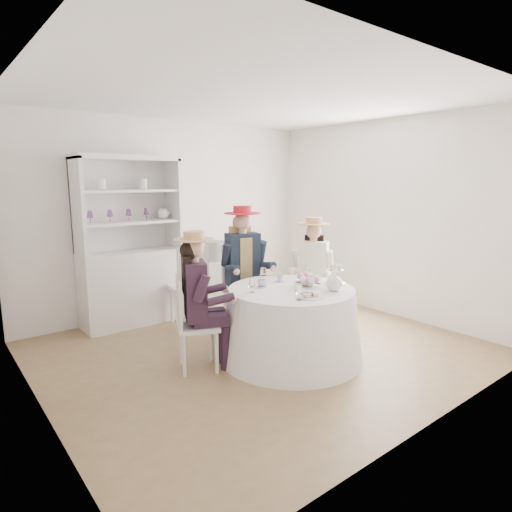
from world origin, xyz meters
TOP-DOWN VIEW (x-y plane):
  - ground at (0.00, 0.00)m, footprint 4.50×4.50m
  - ceiling at (0.00, 0.00)m, footprint 4.50×4.50m
  - wall_back at (0.00, 2.00)m, footprint 4.50×0.00m
  - wall_front at (0.00, -2.00)m, footprint 4.50×0.00m
  - wall_left at (-2.25, 0.00)m, footprint 0.00×4.50m
  - wall_right at (2.25, 0.00)m, footprint 0.00×4.50m
  - tea_table at (0.10, -0.37)m, footprint 1.52×1.52m
  - hutch at (-0.77, 1.77)m, footprint 1.34×0.61m
  - side_table at (0.54, 1.75)m, footprint 0.58×0.58m
  - hatbox at (0.54, 1.75)m, footprint 0.37×0.37m
  - guest_left at (-0.82, -0.01)m, footprint 0.59×0.53m
  - guest_mid at (0.21, 0.61)m, footprint 0.59×0.63m
  - guest_right at (0.94, 0.14)m, footprint 0.61×0.57m
  - spare_chair at (-0.23, 1.17)m, footprint 0.50×0.50m
  - teacup_a at (-0.11, -0.14)m, footprint 0.10×0.10m
  - teacup_b at (0.19, -0.08)m, footprint 0.09×0.09m
  - teacup_c at (0.40, -0.27)m, footprint 0.10×0.10m
  - flower_bowl at (0.32, -0.38)m, footprint 0.28×0.28m
  - flower_arrangement at (0.28, -0.44)m, footprint 0.19×0.19m
  - table_teapot at (0.38, -0.71)m, footprint 0.23×0.16m
  - sandwich_plate at (0.00, -0.73)m, footprint 0.27×0.27m
  - cupcake_stand at (0.62, -0.52)m, footprint 0.23×0.23m
  - stemware_set at (0.10, -0.37)m, footprint 0.93×0.90m

SIDE VIEW (x-z plane):
  - ground at x=0.00m, z-range 0.00..0.00m
  - side_table at x=0.54m, z-range 0.00..0.69m
  - tea_table at x=0.10m, z-range 0.00..0.76m
  - spare_chair at x=-0.23m, z-range 0.04..1.10m
  - hutch at x=-0.77m, z-range -0.32..1.87m
  - sandwich_plate at x=0.00m, z-range 0.75..0.81m
  - guest_left at x=-0.82m, z-range 0.09..1.49m
  - flower_bowl at x=0.32m, z-range 0.76..0.82m
  - teacup_c at x=0.40m, z-range 0.76..0.82m
  - teacup_b at x=0.19m, z-range 0.76..0.83m
  - teacup_a at x=-0.11m, z-range 0.76..0.83m
  - guest_right at x=0.94m, z-range 0.09..1.51m
  - table_teapot at x=0.38m, z-range 0.75..0.92m
  - hatbox at x=0.54m, z-range 0.69..0.98m
  - stemware_set at x=0.10m, z-range 0.76..0.91m
  - cupcake_stand at x=0.62m, z-range 0.73..0.95m
  - flower_arrangement at x=0.28m, z-range 0.82..0.89m
  - guest_mid at x=0.21m, z-range 0.10..1.67m
  - wall_back at x=0.00m, z-range -0.90..3.60m
  - wall_front at x=0.00m, z-range -0.90..3.60m
  - wall_left at x=-2.25m, z-range -0.90..3.60m
  - wall_right at x=2.25m, z-range -0.90..3.60m
  - ceiling at x=0.00m, z-range 2.70..2.70m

